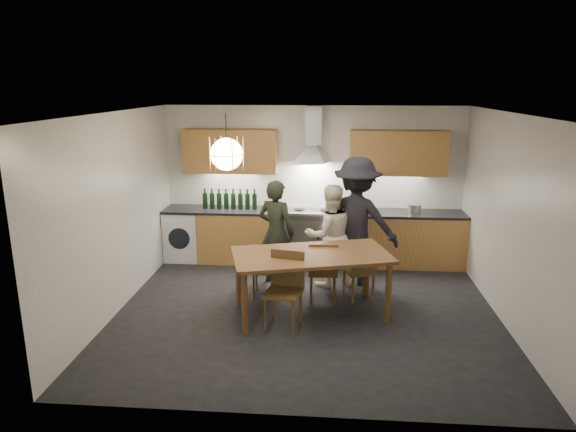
# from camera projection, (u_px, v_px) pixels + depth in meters

# --- Properties ---
(ground) EXTENTS (5.00, 5.00, 0.00)m
(ground) POSITION_uv_depth(u_px,v_px,m) (306.00, 311.00, 6.86)
(ground) COLOR black
(ground) RESTS_ON ground
(room_shell) EXTENTS (5.02, 4.52, 2.61)m
(room_shell) POSITION_uv_depth(u_px,v_px,m) (308.00, 185.00, 6.43)
(room_shell) COLOR white
(room_shell) RESTS_ON ground
(counter_run) EXTENTS (5.00, 0.62, 0.90)m
(counter_run) POSITION_uv_depth(u_px,v_px,m) (313.00, 237.00, 8.63)
(counter_run) COLOR tan
(counter_run) RESTS_ON ground
(range_stove) EXTENTS (0.90, 0.60, 0.92)m
(range_stove) POSITION_uv_depth(u_px,v_px,m) (312.00, 237.00, 8.62)
(range_stove) COLOR silver
(range_stove) RESTS_ON ground
(wall_fixtures) EXTENTS (4.30, 0.54, 1.10)m
(wall_fixtures) POSITION_uv_depth(u_px,v_px,m) (313.00, 151.00, 8.38)
(wall_fixtures) COLOR tan
(wall_fixtures) RESTS_ON ground
(pendant_lamp) EXTENTS (0.43, 0.43, 0.70)m
(pendant_lamp) POSITION_uv_depth(u_px,v_px,m) (227.00, 154.00, 6.31)
(pendant_lamp) COLOR black
(pendant_lamp) RESTS_ON ground
(dining_table) EXTENTS (2.17, 1.47, 0.84)m
(dining_table) POSITION_uv_depth(u_px,v_px,m) (311.00, 261.00, 6.57)
(dining_table) COLOR brown
(dining_table) RESTS_ON ground
(chair_back_left) EXTENTS (0.37, 0.37, 0.81)m
(chair_back_left) POSITION_uv_depth(u_px,v_px,m) (265.00, 267.00, 7.17)
(chair_back_left) COLOR brown
(chair_back_left) RESTS_ON ground
(chair_back_mid) EXTENTS (0.40, 0.40, 0.87)m
(chair_back_mid) POSITION_uv_depth(u_px,v_px,m) (323.00, 268.00, 7.00)
(chair_back_mid) COLOR brown
(chair_back_mid) RESTS_ON ground
(chair_back_right) EXTENTS (0.49, 0.49, 0.84)m
(chair_back_right) POSITION_uv_depth(u_px,v_px,m) (362.00, 268.00, 7.08)
(chair_back_right) COLOR brown
(chair_back_right) RESTS_ON ground
(chair_front) EXTENTS (0.51, 0.51, 0.95)m
(chair_front) POSITION_uv_depth(u_px,v_px,m) (285.00, 284.00, 6.33)
(chair_front) COLOR brown
(chair_front) RESTS_ON ground
(person_left) EXTENTS (0.68, 0.58, 1.59)m
(person_left) POSITION_uv_depth(u_px,v_px,m) (276.00, 232.00, 7.64)
(person_left) COLOR black
(person_left) RESTS_ON ground
(person_mid) EXTENTS (0.88, 0.77, 1.54)m
(person_mid) POSITION_uv_depth(u_px,v_px,m) (330.00, 236.00, 7.57)
(person_mid) COLOR white
(person_mid) RESTS_ON ground
(person_right) EXTENTS (1.38, 1.01, 1.92)m
(person_right) POSITION_uv_depth(u_px,v_px,m) (357.00, 221.00, 7.62)
(person_right) COLOR black
(person_right) RESTS_ON ground
(mixing_bowl) EXTENTS (0.33, 0.33, 0.07)m
(mixing_bowl) POSITION_uv_depth(u_px,v_px,m) (366.00, 210.00, 8.39)
(mixing_bowl) COLOR #B1B1B5
(mixing_bowl) RESTS_ON counter_run
(stock_pot) EXTENTS (0.22, 0.22, 0.15)m
(stock_pot) POSITION_uv_depth(u_px,v_px,m) (414.00, 209.00, 8.32)
(stock_pot) COLOR #ACACB0
(stock_pot) RESTS_ON counter_run
(wine_bottles) EXTENTS (0.92, 0.08, 0.34)m
(wine_bottles) POSITION_uv_depth(u_px,v_px,m) (230.00, 199.00, 8.60)
(wine_bottles) COLOR black
(wine_bottles) RESTS_ON counter_run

